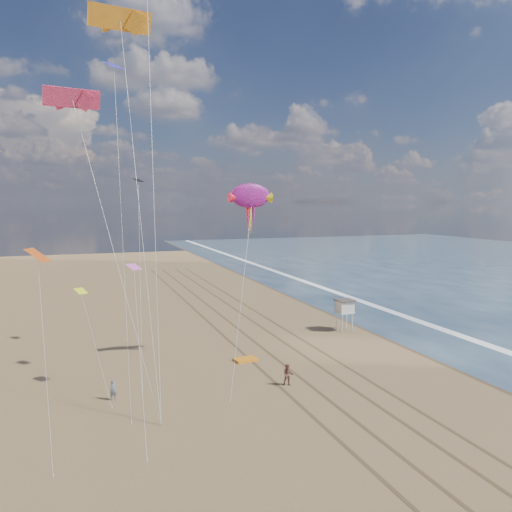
{
  "coord_description": "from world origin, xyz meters",
  "views": [
    {
      "loc": [
        -15.78,
        -17.61,
        14.51
      ],
      "look_at": [
        -0.16,
        26.0,
        9.5
      ],
      "focal_mm": 35.0,
      "sensor_mm": 36.0,
      "label": 1
    }
  ],
  "objects_px": {
    "show_kite": "(251,196)",
    "kite_flyer_b": "(288,375)",
    "lifeguard_stand": "(345,307)",
    "grounded_kite": "(245,360)",
    "kite_flyer_a": "(113,390)"
  },
  "relations": [
    {
      "from": "kite_flyer_a",
      "to": "kite_flyer_b",
      "type": "bearing_deg",
      "value": -24.39
    },
    {
      "from": "show_kite",
      "to": "kite_flyer_a",
      "type": "xyz_separation_m",
      "value": [
        -12.7,
        -5.71,
        -14.28
      ]
    },
    {
      "from": "lifeguard_stand",
      "to": "grounded_kite",
      "type": "bearing_deg",
      "value": -154.98
    },
    {
      "from": "lifeguard_stand",
      "to": "kite_flyer_a",
      "type": "xyz_separation_m",
      "value": [
        -26.07,
        -11.87,
        -1.99
      ]
    },
    {
      "from": "lifeguard_stand",
      "to": "kite_flyer_a",
      "type": "bearing_deg",
      "value": -155.52
    },
    {
      "from": "show_kite",
      "to": "kite_flyer_a",
      "type": "bearing_deg",
      "value": -155.78
    },
    {
      "from": "show_kite",
      "to": "kite_flyer_b",
      "type": "xyz_separation_m",
      "value": [
        0.56,
        -7.41,
        -14.16
      ]
    },
    {
      "from": "grounded_kite",
      "to": "show_kite",
      "type": "relative_size",
      "value": 0.11
    },
    {
      "from": "lifeguard_stand",
      "to": "kite_flyer_a",
      "type": "relative_size",
      "value": 2.37
    },
    {
      "from": "lifeguard_stand",
      "to": "kite_flyer_b",
      "type": "distance_m",
      "value": 18.76
    },
    {
      "from": "lifeguard_stand",
      "to": "kite_flyer_b",
      "type": "height_order",
      "value": "lifeguard_stand"
    },
    {
      "from": "grounded_kite",
      "to": "kite_flyer_b",
      "type": "height_order",
      "value": "kite_flyer_b"
    },
    {
      "from": "lifeguard_stand",
      "to": "show_kite",
      "type": "xyz_separation_m",
      "value": [
        -13.38,
        -6.16,
        12.3
      ]
    },
    {
      "from": "grounded_kite",
      "to": "kite_flyer_b",
      "type": "relative_size",
      "value": 1.15
    },
    {
      "from": "kite_flyer_b",
      "to": "grounded_kite",
      "type": "bearing_deg",
      "value": 123.24
    }
  ]
}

